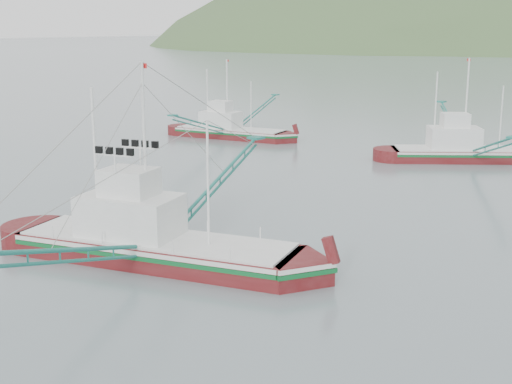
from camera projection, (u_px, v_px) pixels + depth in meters
The scene contains 5 objects.
ground at pixel (185, 269), 38.74m from camera, with size 1200.00×1200.00×0.00m, color slate.
main_boat at pixel (153, 221), 39.41m from camera, with size 16.76×28.58×11.89m.
bg_boat_left at pixel (230, 123), 82.89m from camera, with size 13.79×23.81×9.78m.
bg_boat_far at pixel (468, 138), 68.77m from camera, with size 20.06×23.16×10.64m.
headland_left at pixel (407, 47), 419.89m from camera, with size 448.00×308.00×210.00m, color #3E5C2F.
Camera 1 is at (26.53, -25.72, 12.96)m, focal length 50.00 mm.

